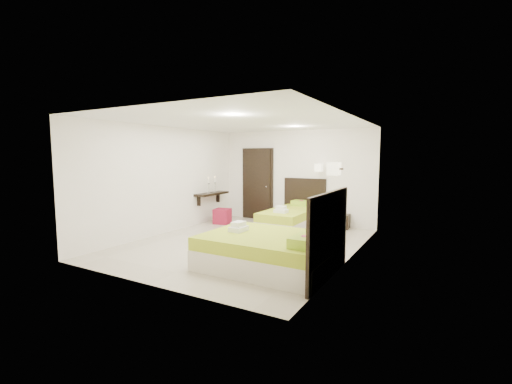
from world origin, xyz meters
The scene contains 7 objects.
floor centered at (0.00, 0.00, 0.00)m, with size 5.50×5.50×0.00m, color #BCB19C.
bed_single centered at (0.30, 1.81, 0.30)m, with size 1.22×2.04×1.68m.
bed_double centered at (1.26, -1.17, 0.32)m, with size 2.16×1.83×1.78m.
nightstand centered at (1.38, 2.58, 0.19)m, with size 0.42×0.38×0.38m, color black.
ottoman centered at (-1.71, 1.57, 0.21)m, with size 0.42×0.42×0.42m, color maroon.
door centered at (-1.20, 2.70, 1.05)m, with size 1.02×0.15×2.14m.
console_shelf centered at (-2.08, 1.60, 0.82)m, with size 0.35×1.20×0.78m.
Camera 1 is at (3.77, -6.21, 1.89)m, focal length 24.00 mm.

